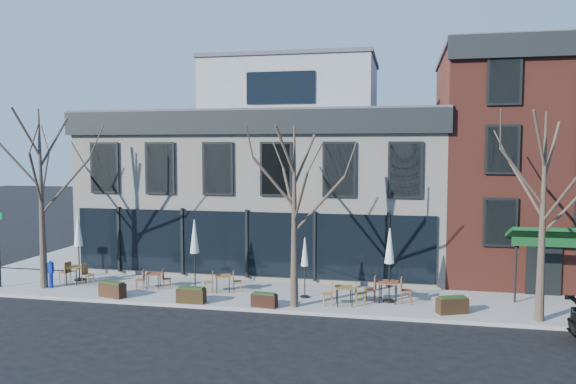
# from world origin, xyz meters

# --- Properties ---
(ground) EXTENTS (120.00, 120.00, 0.00)m
(ground) POSITION_xyz_m (0.00, 0.00, 0.00)
(ground) COLOR black
(ground) RESTS_ON ground
(sidewalk_front) EXTENTS (33.50, 4.70, 0.15)m
(sidewalk_front) POSITION_xyz_m (3.25, -2.15, 0.07)
(sidewalk_front) COLOR gray
(sidewalk_front) RESTS_ON ground
(sidewalk_side) EXTENTS (4.50, 12.00, 0.15)m
(sidewalk_side) POSITION_xyz_m (-11.25, 6.00, 0.07)
(sidewalk_side) COLOR gray
(sidewalk_side) RESTS_ON ground
(corner_building) EXTENTS (18.39, 10.39, 11.10)m
(corner_building) POSITION_xyz_m (0.07, 5.07, 4.72)
(corner_building) COLOR beige
(corner_building) RESTS_ON ground
(red_brick_building) EXTENTS (8.20, 11.78, 11.18)m
(red_brick_building) POSITION_xyz_m (13.00, 4.98, 5.64)
(red_brick_building) COLOR maroon
(red_brick_building) RESTS_ON ground
(tree_corner) EXTENTS (3.93, 3.98, 7.92)m
(tree_corner) POSITION_xyz_m (-8.49, -3.20, 4.25)
(tree_corner) COLOR #382B21
(tree_corner) RESTS_ON sidewalk_front
(tree_mid) EXTENTS (3.50, 3.55, 7.04)m
(tree_mid) POSITION_xyz_m (3.01, -3.90, 3.79)
(tree_mid) COLOR #382B21
(tree_mid) RESTS_ON sidewalk_front
(tree_right) EXTENTS (3.72, 3.77, 7.48)m
(tree_right) POSITION_xyz_m (12.01, -3.90, 4.02)
(tree_right) COLOR #382B21
(tree_right) RESTS_ON sidewalk_front
(call_box) EXTENTS (0.25, 0.25, 1.24)m
(call_box) POSITION_xyz_m (-8.18, -3.16, 0.80)
(call_box) COLOR #0B2298
(call_box) RESTS_ON sidewalk_front
(cafe_set_0) EXTENTS (1.87, 0.86, 0.96)m
(cafe_set_0) POSITION_xyz_m (-7.51, -2.26, 0.64)
(cafe_set_0) COLOR brown
(cafe_set_0) RESTS_ON sidewalk_front
(cafe_set_1) EXTENTS (1.60, 0.79, 0.82)m
(cafe_set_1) POSITION_xyz_m (-3.66, -2.36, 0.57)
(cafe_set_1) COLOR brown
(cafe_set_1) RESTS_ON sidewalk_front
(cafe_set_2) EXTENTS (1.70, 0.91, 0.87)m
(cafe_set_2) POSITION_xyz_m (-0.45, -2.29, 0.60)
(cafe_set_2) COLOR brown
(cafe_set_2) RESTS_ON sidewalk_front
(cafe_set_4) EXTENTS (1.78, 0.82, 0.92)m
(cafe_set_4) POSITION_xyz_m (4.91, -3.35, 0.62)
(cafe_set_4) COLOR brown
(cafe_set_4) RESTS_ON sidewalk_front
(cafe_set_5) EXTENTS (1.97, 0.83, 1.02)m
(cafe_set_5) POSITION_xyz_m (6.59, -2.50, 0.68)
(cafe_set_5) COLOR brown
(cafe_set_5) RESTS_ON sidewalk_front
(umbrella_0) EXTENTS (0.50, 0.50, 3.10)m
(umbrella_0) POSITION_xyz_m (-7.75, -1.61, 2.34)
(umbrella_0) COLOR black
(umbrella_0) RESTS_ON sidewalk_front
(umbrella_1) EXTENTS (0.50, 0.50, 3.11)m
(umbrella_1) POSITION_xyz_m (-1.75, -2.25, 2.34)
(umbrella_1) COLOR black
(umbrella_1) RESTS_ON sidewalk_front
(umbrella_3) EXTENTS (0.40, 0.40, 2.52)m
(umbrella_3) POSITION_xyz_m (3.17, -2.49, 1.93)
(umbrella_3) COLOR black
(umbrella_3) RESTS_ON sidewalk_front
(umbrella_4) EXTENTS (0.48, 0.48, 3.00)m
(umbrella_4) POSITION_xyz_m (6.63, -2.47, 2.27)
(umbrella_4) COLOR black
(umbrella_4) RESTS_ON sidewalk_front
(planter_0) EXTENTS (1.22, 0.74, 0.64)m
(planter_0) POSITION_xyz_m (-4.72, -4.03, 0.47)
(planter_0) COLOR #311E10
(planter_0) RESTS_ON sidewalk_front
(planter_1) EXTENTS (1.14, 0.46, 0.64)m
(planter_1) POSITION_xyz_m (-1.16, -4.20, 0.47)
(planter_1) COLOR #302210
(planter_1) RESTS_ON sidewalk_front
(planter_2) EXTENTS (1.04, 0.51, 0.56)m
(planter_2) POSITION_xyz_m (1.86, -4.20, 0.43)
(planter_2) COLOR black
(planter_2) RESTS_ON sidewalk_front
(planter_3) EXTENTS (1.24, 0.87, 0.64)m
(planter_3) POSITION_xyz_m (9.00, -3.60, 0.47)
(planter_3) COLOR black
(planter_3) RESTS_ON sidewalk_front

